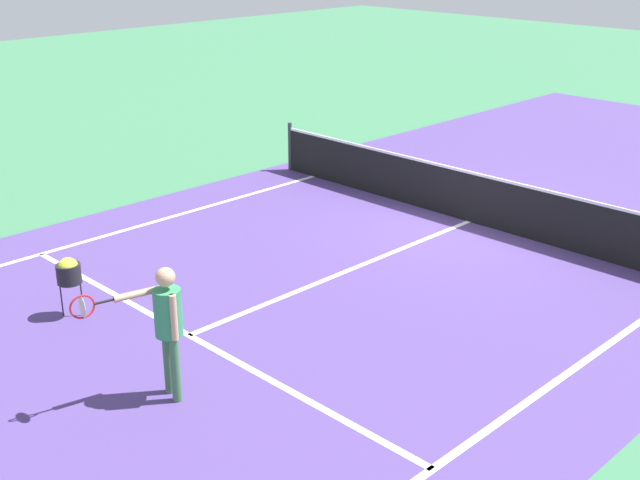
{
  "coord_description": "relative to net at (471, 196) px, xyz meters",
  "views": [
    {
      "loc": [
        8.24,
        -12.14,
        5.19
      ],
      "look_at": [
        0.55,
        -4.46,
        1.0
      ],
      "focal_mm": 46.38,
      "sensor_mm": 36.0,
      "label": 1
    }
  ],
  "objects": [
    {
      "name": "line_sideline_left",
      "position": [
        -4.11,
        -5.95,
        -0.49
      ],
      "size": [
        0.1,
        11.89,
        0.01
      ],
      "primitive_type": "cube",
      "color": "white",
      "rests_on": "ground_plane"
    },
    {
      "name": "line_sideline_right",
      "position": [
        4.11,
        -5.95,
        -0.49
      ],
      "size": [
        0.1,
        11.89,
        0.01
      ],
      "primitive_type": "cube",
      "color": "white",
      "rests_on": "ground_plane"
    },
    {
      "name": "line_center_service",
      "position": [
        0.0,
        -3.2,
        -0.49
      ],
      "size": [
        0.1,
        6.4,
        0.01
      ],
      "primitive_type": "cube",
      "color": "white",
      "rests_on": "ground_plane"
    },
    {
      "name": "line_service_near",
      "position": [
        0.0,
        -6.4,
        -0.49
      ],
      "size": [
        8.22,
        0.1,
        0.01
      ],
      "primitive_type": "cube",
      "color": "white",
      "rests_on": "ground_plane"
    },
    {
      "name": "ground_plane",
      "position": [
        0.0,
        0.0,
        -0.49
      ],
      "size": [
        60.0,
        60.0,
        0.0
      ],
      "primitive_type": "plane",
      "color": "#38724C"
    },
    {
      "name": "player_near",
      "position": [
        1.1,
        -7.47,
        0.52
      ],
      "size": [
        0.69,
        1.14,
        1.63
      ],
      "color": "#3F7247",
      "rests_on": "ground_plane"
    },
    {
      "name": "net",
      "position": [
        0.0,
        0.0,
        0.0
      ],
      "size": [
        9.8,
        0.09,
        1.07
      ],
      "color": "#33383D",
      "rests_on": "ground_plane"
    },
    {
      "name": "court_surface_inbounds",
      "position": [
        0.0,
        0.0,
        -0.49
      ],
      "size": [
        10.62,
        24.4,
        0.0
      ],
      "primitive_type": "cube",
      "color": "#4C387A",
      "rests_on": "ground_plane"
    },
    {
      "name": "ball_hopper",
      "position": [
        -1.65,
        -7.19,
        0.18
      ],
      "size": [
        0.34,
        0.34,
        0.87
      ],
      "color": "black",
      "rests_on": "ground_plane"
    }
  ]
}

